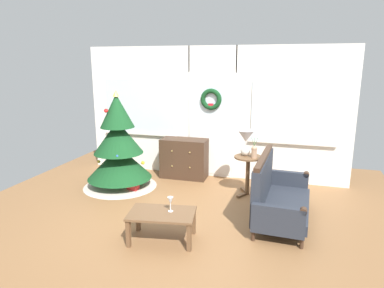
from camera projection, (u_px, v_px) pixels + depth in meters
The scene contains 11 objects.
ground_plane at pixel (178, 218), 5.15m from camera, with size 6.76×6.76×0.00m, color brown.
back_wall_with_door at pixel (212, 112), 6.79m from camera, with size 5.20×0.19×2.55m.
christmas_tree at pixel (119, 151), 6.29m from camera, with size 1.34×1.34×1.78m.
dresser_cabinet at pixel (184, 158), 6.86m from camera, with size 0.91×0.45×0.78m.
settee_sofa at pixel (275, 195), 5.00m from camera, with size 0.78×1.60×0.96m.
side_table at pixel (248, 168), 5.94m from camera, with size 0.50×0.48×0.68m.
table_lamp at pixel (246, 139), 5.88m from camera, with size 0.28×0.28×0.44m.
flower_vase at pixel (254, 151), 5.78m from camera, with size 0.11×0.10×0.35m.
coffee_table at pixel (162, 216), 4.42m from camera, with size 0.91×0.65×0.38m.
wine_glass at pixel (170, 201), 4.41m from camera, with size 0.08×0.08×0.20m.
gift_box at pixel (133, 186), 6.18m from camera, with size 0.18×0.16×0.18m, color red.
Camera 1 is at (1.56, -4.50, 2.25)m, focal length 32.49 mm.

